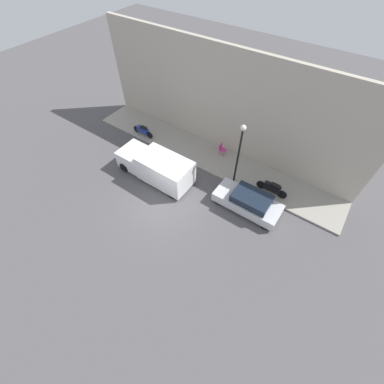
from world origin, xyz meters
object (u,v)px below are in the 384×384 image
(streetlamp, at_px, (240,147))
(cafe_chair, at_px, (222,149))
(parked_car, at_px, (248,202))
(motorcycle_blue, at_px, (143,130))
(delivery_van, at_px, (156,166))
(motorcycle_black, at_px, (272,188))

(streetlamp, height_order, cafe_chair, streetlamp)
(parked_car, xyz_separation_m, streetlamp, (1.38, 1.70, 2.41))
(motorcycle_blue, height_order, streetlamp, streetlamp)
(parked_car, distance_m, delivery_van, 6.29)
(parked_car, bearing_deg, motorcycle_blue, 80.50)
(delivery_van, xyz_separation_m, streetlamp, (2.48, -4.49, 2.06))
(parked_car, bearing_deg, motorcycle_black, -21.24)
(delivery_van, distance_m, streetlamp, 5.53)
(delivery_van, relative_size, motorcycle_black, 2.62)
(parked_car, xyz_separation_m, cafe_chair, (3.23, 3.74, -0.01))
(delivery_van, height_order, cafe_chair, delivery_van)
(streetlamp, bearing_deg, cafe_chair, 47.87)
(motorcycle_black, height_order, cafe_chair, motorcycle_black)
(streetlamp, xyz_separation_m, cafe_chair, (1.85, 2.04, -2.42))
(motorcycle_black, height_order, motorcycle_blue, motorcycle_black)
(delivery_van, distance_m, cafe_chair, 4.98)
(parked_car, relative_size, delivery_van, 0.76)
(delivery_van, distance_m, motorcycle_black, 7.51)
(motorcycle_black, xyz_separation_m, streetlamp, (-0.46, 2.41, 2.45))
(delivery_van, height_order, motorcycle_blue, delivery_van)
(motorcycle_blue, bearing_deg, parked_car, -99.50)
(motorcycle_black, bearing_deg, parked_car, 158.76)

